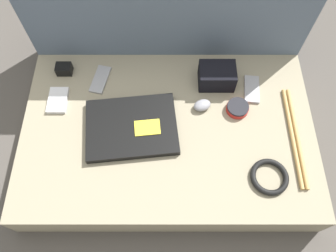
# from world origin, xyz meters

# --- Properties ---
(ground_plane) EXTENTS (8.00, 8.00, 0.00)m
(ground_plane) POSITION_xyz_m (0.00, 0.00, 0.00)
(ground_plane) COLOR #4C4742
(couch_seat) EXTENTS (1.05, 0.67, 0.14)m
(couch_seat) POSITION_xyz_m (0.00, 0.00, 0.07)
(couch_seat) COLOR gray
(couch_seat) RESTS_ON ground_plane
(couch_backrest) EXTENTS (1.05, 0.20, 0.52)m
(couch_backrest) POSITION_xyz_m (0.00, 0.44, 0.26)
(couch_backrest) COLOR slate
(couch_backrest) RESTS_ON ground_plane
(laptop) EXTENTS (0.34, 0.27, 0.03)m
(laptop) POSITION_xyz_m (-0.13, -0.00, 0.15)
(laptop) COLOR black
(laptop) RESTS_ON couch_seat
(computer_mouse) EXTENTS (0.08, 0.07, 0.03)m
(computer_mouse) POSITION_xyz_m (0.13, 0.09, 0.15)
(computer_mouse) COLOR gray
(computer_mouse) RESTS_ON couch_seat
(speaker_puck) EXTENTS (0.08, 0.08, 0.03)m
(speaker_puck) POSITION_xyz_m (0.26, 0.08, 0.15)
(speaker_puck) COLOR red
(speaker_puck) RESTS_ON couch_seat
(phone_silver) EXTENTS (0.07, 0.11, 0.01)m
(phone_silver) POSITION_xyz_m (-0.41, 0.12, 0.14)
(phone_silver) COLOR silver
(phone_silver) RESTS_ON couch_seat
(phone_black) EXTENTS (0.07, 0.12, 0.01)m
(phone_black) POSITION_xyz_m (0.32, 0.17, 0.14)
(phone_black) COLOR #99999E
(phone_black) RESTS_ON couch_seat
(phone_small) EXTENTS (0.08, 0.13, 0.01)m
(phone_small) POSITION_xyz_m (-0.26, 0.21, 0.14)
(phone_small) COLOR #99999E
(phone_small) RESTS_ON couch_seat
(camera_pouch) EXTENTS (0.14, 0.10, 0.08)m
(camera_pouch) POSITION_xyz_m (0.18, 0.20, 0.18)
(camera_pouch) COLOR black
(camera_pouch) RESTS_ON couch_seat
(charger_brick) EXTENTS (0.06, 0.04, 0.04)m
(charger_brick) POSITION_xyz_m (-0.40, 0.25, 0.16)
(charger_brick) COLOR black
(charger_brick) RESTS_ON couch_seat
(cable_coil) EXTENTS (0.13, 0.13, 0.02)m
(cable_coil) POSITION_xyz_m (0.34, -0.18, 0.15)
(cable_coil) COLOR black
(cable_coil) RESTS_ON couch_seat
(drumstick_pair) EXTENTS (0.03, 0.39, 0.01)m
(drumstick_pair) POSITION_xyz_m (0.45, -0.03, 0.14)
(drumstick_pair) COLOR tan
(drumstick_pair) RESTS_ON couch_seat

